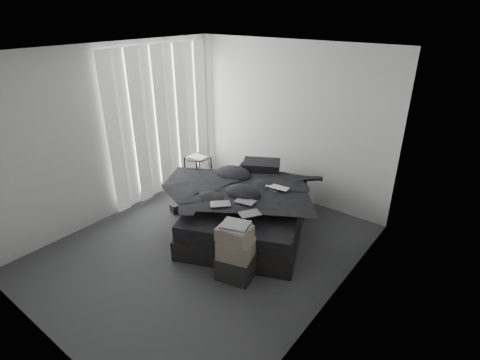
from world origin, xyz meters
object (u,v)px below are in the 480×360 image
Objects in this scene: side_stand at (199,178)px; box_lower at (236,267)px; bed at (248,220)px; laptop at (276,184)px.

side_stand reaches higher than box_lower.
laptop is at bearing 7.50° from bed.
box_lower is (0.54, -1.00, 0.01)m from bed.
bed is 2.74× the size of side_stand.
laptop reaches higher than side_stand.
laptop is 0.79× the size of box_lower.
laptop is at bearing 100.06° from box_lower.
box_lower reaches higher than bed.
side_stand is at bearing 172.23° from laptop.
bed is 1.32m from side_stand.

